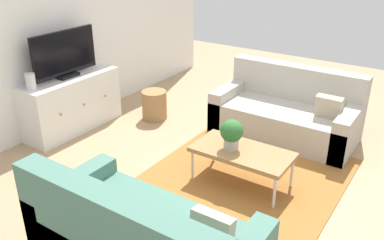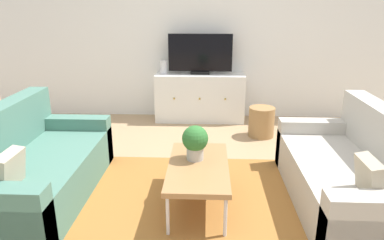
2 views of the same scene
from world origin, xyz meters
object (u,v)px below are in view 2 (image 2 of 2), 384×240
coffee_table (198,168)px  tv_console (200,97)px  wicker_basket (261,122)px  glass_vase (164,67)px  couch_right_side (356,177)px  potted_plant (195,141)px  flat_screen_tv (200,54)px  couch_left_side (30,170)px

coffee_table → tv_console: size_ratio=0.75×
tv_console → wicker_basket: bearing=-38.9°
glass_vase → couch_right_side: bearing=-50.7°
glass_vase → wicker_basket: size_ratio=0.48×
potted_plant → flat_screen_tv: flat_screen_tv is taller
couch_right_side → coffee_table: size_ratio=1.75×
coffee_table → flat_screen_tv: flat_screen_tv is taller
tv_console → flat_screen_tv: 0.64m
couch_right_side → glass_vase: size_ratio=8.98×
couch_right_side → glass_vase: glass_vase is taller
glass_vase → wicker_basket: glass_vase is taller
couch_left_side → glass_vase: bearing=68.5°
couch_right_side → couch_left_side: bearing=180.0°
couch_right_side → tv_console: (-1.41, 2.37, 0.08)m
potted_plant → glass_vase: (-0.55, 2.32, 0.25)m
glass_vase → wicker_basket: (1.38, -0.68, -0.61)m
coffee_table → wicker_basket: bearing=65.7°
couch_left_side → potted_plant: bearing=2.1°
flat_screen_tv → tv_console: bearing=-90.0°
tv_console → flat_screen_tv: bearing=90.0°
couch_right_side → wicker_basket: size_ratio=4.33×
couch_left_side → tv_console: couch_left_side is taller
potted_plant → tv_console: 2.33m
tv_console → wicker_basket: size_ratio=3.31×
coffee_table → tv_console: 2.43m
glass_vase → potted_plant: bearing=-76.6°
couch_right_side → tv_console: couch_right_side is taller
couch_left_side → potted_plant: size_ratio=5.56×
potted_plant → glass_vase: size_ratio=1.62×
couch_left_side → wicker_basket: couch_left_side is taller
tv_console → glass_vase: bearing=180.0°
couch_left_side → wicker_basket: 2.87m
coffee_table → glass_vase: size_ratio=5.15×
flat_screen_tv → potted_plant: bearing=-89.7°
flat_screen_tv → couch_right_side: bearing=-59.6°
potted_plant → couch_left_side: bearing=-177.9°
couch_left_side → potted_plant: (1.49, 0.05, 0.29)m
coffee_table → glass_vase: glass_vase is taller
potted_plant → tv_console: (-0.01, 2.32, -0.20)m
potted_plant → wicker_basket: potted_plant is taller
couch_left_side → flat_screen_tv: 2.90m
potted_plant → glass_vase: bearing=103.4°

